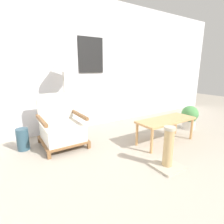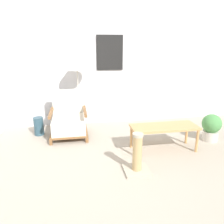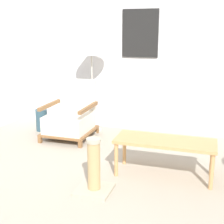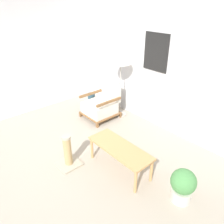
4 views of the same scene
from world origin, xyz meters
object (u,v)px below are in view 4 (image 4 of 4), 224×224
Objects in this scene: armchair at (101,105)px; potted_plant at (183,185)px; coffee_table at (120,150)px; scratching_post at (68,154)px; floor_lamp at (121,60)px; vase at (92,100)px.

armchair is 2.66m from potted_plant.
coffee_table is 1.94× the size of scratching_post.
scratching_post is (-1.63, -0.78, -0.05)m from potted_plant.
armchair reaches higher than scratching_post.
floor_lamp is at bearing 136.72° from coffee_table.
floor_lamp reaches higher than armchair.
floor_lamp is 2.26m from scratching_post.
coffee_table reaches higher than vase.
floor_lamp is at bearing 155.75° from potted_plant.
coffee_table is at bearing 42.53° from scratching_post.
floor_lamp is at bearing 111.60° from scratching_post.
vase is (-0.59, 0.15, -0.12)m from armchair.
potted_plant is 0.89× the size of scratching_post.
potted_plant is (2.36, -1.06, -1.04)m from floor_lamp.
armchair reaches higher than coffee_table.
scratching_post is at bearing -68.40° from floor_lamp.
scratching_post is (0.73, -1.85, -1.09)m from floor_lamp.
vase is at bearing 166.08° from armchair.
floor_lamp is 4.22× the size of vase.
coffee_table is at bearing -43.28° from floor_lamp.
armchair is 0.78× the size of coffee_table.
armchair is 1.10m from floor_lamp.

